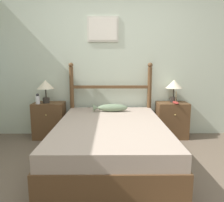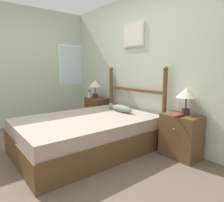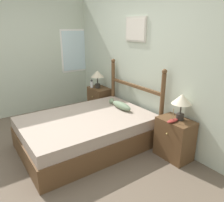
{
  "view_description": "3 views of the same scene",
  "coord_description": "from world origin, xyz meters",
  "px_view_note": "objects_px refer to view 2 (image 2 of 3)",
  "views": [
    {
      "loc": [
        -0.06,
        -2.12,
        1.26
      ],
      "look_at": [
        -0.04,
        0.98,
        0.73
      ],
      "focal_mm": 35.0,
      "sensor_mm": 36.0,
      "label": 1
    },
    {
      "loc": [
        2.5,
        -0.93,
        1.24
      ],
      "look_at": [
        -0.03,
        1.07,
        0.72
      ],
      "focal_mm": 32.0,
      "sensor_mm": 36.0,
      "label": 2
    },
    {
      "loc": [
        2.81,
        -0.91,
        1.87
      ],
      "look_at": [
        0.04,
        1.04,
        0.72
      ],
      "focal_mm": 35.0,
      "sensor_mm": 36.0,
      "label": 3
    }
  ],
  "objects_px": {
    "nightstand_left": "(97,111)",
    "model_boat": "(179,115)",
    "bed": "(87,134)",
    "table_lamp_right": "(187,94)",
    "table_lamp_left": "(95,85)",
    "fish_pillow": "(121,108)",
    "nightstand_right": "(181,136)",
    "bottle": "(89,94)"
  },
  "relations": [
    {
      "from": "table_lamp_left",
      "to": "model_boat",
      "type": "height_order",
      "value": "table_lamp_left"
    },
    {
      "from": "table_lamp_right",
      "to": "model_boat",
      "type": "relative_size",
      "value": 1.83
    },
    {
      "from": "nightstand_right",
      "to": "table_lamp_right",
      "type": "relative_size",
      "value": 1.6
    },
    {
      "from": "bed",
      "to": "model_boat",
      "type": "xyz_separation_m",
      "value": [
        1.07,
        0.78,
        0.38
      ]
    },
    {
      "from": "model_boat",
      "to": "nightstand_left",
      "type": "bearing_deg",
      "value": 177.02
    },
    {
      "from": "nightstand_right",
      "to": "table_lamp_left",
      "type": "distance_m",
      "value": 2.2
    },
    {
      "from": "bed",
      "to": "bottle",
      "type": "bearing_deg",
      "value": 146.53
    },
    {
      "from": "nightstand_right",
      "to": "nightstand_left",
      "type": "bearing_deg",
      "value": 180.0
    },
    {
      "from": "bed",
      "to": "fish_pillow",
      "type": "distance_m",
      "value": 0.75
    },
    {
      "from": "bottle",
      "to": "model_boat",
      "type": "height_order",
      "value": "model_boat"
    },
    {
      "from": "nightstand_left",
      "to": "table_lamp_left",
      "type": "relative_size",
      "value": 1.6
    },
    {
      "from": "fish_pillow",
      "to": "nightstand_right",
      "type": "bearing_deg",
      "value": 11.68
    },
    {
      "from": "bottle",
      "to": "fish_pillow",
      "type": "bearing_deg",
      "value": -5.32
    },
    {
      "from": "nightstand_right",
      "to": "fish_pillow",
      "type": "bearing_deg",
      "value": -168.32
    },
    {
      "from": "table_lamp_right",
      "to": "model_boat",
      "type": "height_order",
      "value": "table_lamp_right"
    },
    {
      "from": "table_lamp_right",
      "to": "model_boat",
      "type": "bearing_deg",
      "value": -90.52
    },
    {
      "from": "table_lamp_right",
      "to": "bottle",
      "type": "height_order",
      "value": "table_lamp_right"
    },
    {
      "from": "bottle",
      "to": "model_boat",
      "type": "xyz_separation_m",
      "value": [
        2.26,
        -0.01,
        -0.05
      ]
    },
    {
      "from": "nightstand_left",
      "to": "table_lamp_left",
      "type": "bearing_deg",
      "value": -139.41
    },
    {
      "from": "table_lamp_right",
      "to": "fish_pillow",
      "type": "relative_size",
      "value": 0.7
    },
    {
      "from": "bed",
      "to": "nightstand_right",
      "type": "bearing_deg",
      "value": 40.41
    },
    {
      "from": "nightstand_left",
      "to": "nightstand_right",
      "type": "distance_m",
      "value": 2.09
    },
    {
      "from": "nightstand_left",
      "to": "fish_pillow",
      "type": "height_order",
      "value": "fish_pillow"
    },
    {
      "from": "table_lamp_right",
      "to": "fish_pillow",
      "type": "bearing_deg",
      "value": -166.39
    },
    {
      "from": "table_lamp_left",
      "to": "model_boat",
      "type": "relative_size",
      "value": 1.83
    },
    {
      "from": "nightstand_left",
      "to": "model_boat",
      "type": "bearing_deg",
      "value": -2.98
    },
    {
      "from": "bed",
      "to": "bottle",
      "type": "relative_size",
      "value": 11.97
    },
    {
      "from": "bed",
      "to": "fish_pillow",
      "type": "relative_size",
      "value": 3.76
    },
    {
      "from": "bed",
      "to": "fish_pillow",
      "type": "height_order",
      "value": "fish_pillow"
    },
    {
      "from": "bed",
      "to": "nightstand_right",
      "type": "height_order",
      "value": "nightstand_right"
    },
    {
      "from": "table_lamp_right",
      "to": "bed",
      "type": "bearing_deg",
      "value": -138.87
    },
    {
      "from": "nightstand_right",
      "to": "model_boat",
      "type": "bearing_deg",
      "value": -79.28
    },
    {
      "from": "table_lamp_left",
      "to": "fish_pillow",
      "type": "bearing_deg",
      "value": -10.0
    },
    {
      "from": "table_lamp_left",
      "to": "fish_pillow",
      "type": "xyz_separation_m",
      "value": [
        1.08,
        -0.19,
        -0.33
      ]
    },
    {
      "from": "table_lamp_left",
      "to": "table_lamp_right",
      "type": "bearing_deg",
      "value": 1.8
    },
    {
      "from": "nightstand_right",
      "to": "table_lamp_right",
      "type": "distance_m",
      "value": 0.59
    },
    {
      "from": "bed",
      "to": "table_lamp_right",
      "type": "relative_size",
      "value": 5.38
    },
    {
      "from": "nightstand_left",
      "to": "model_boat",
      "type": "distance_m",
      "value": 2.14
    },
    {
      "from": "table_lamp_left",
      "to": "table_lamp_right",
      "type": "relative_size",
      "value": 1.0
    },
    {
      "from": "bottle",
      "to": "fish_pillow",
      "type": "height_order",
      "value": "bottle"
    },
    {
      "from": "table_lamp_right",
      "to": "bottle",
      "type": "relative_size",
      "value": 2.22
    },
    {
      "from": "table_lamp_left",
      "to": "fish_pillow",
      "type": "relative_size",
      "value": 0.7
    }
  ]
}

